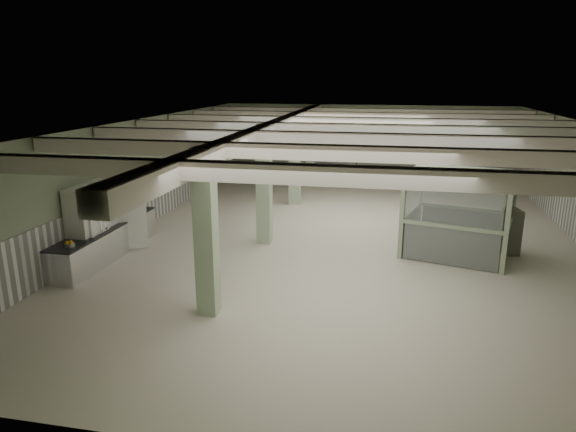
% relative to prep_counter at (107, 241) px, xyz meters
% --- Properties ---
extents(floor, '(20.00, 20.00, 0.00)m').
position_rel_prep_counter_xyz_m(floor, '(6.54, 3.19, -0.46)').
color(floor, silver).
rests_on(floor, ground).
extents(ceiling, '(14.00, 20.00, 0.02)m').
position_rel_prep_counter_xyz_m(ceiling, '(6.54, 3.19, 3.14)').
color(ceiling, silver).
rests_on(ceiling, wall_back).
extents(wall_back, '(14.00, 0.02, 3.60)m').
position_rel_prep_counter_xyz_m(wall_back, '(6.54, 13.19, 1.34)').
color(wall_back, '#97A987').
rests_on(wall_back, floor).
extents(wall_front, '(14.00, 0.02, 3.60)m').
position_rel_prep_counter_xyz_m(wall_front, '(6.54, -6.81, 1.34)').
color(wall_front, '#97A987').
rests_on(wall_front, floor).
extents(wall_left, '(0.02, 20.00, 3.60)m').
position_rel_prep_counter_xyz_m(wall_left, '(-0.46, 3.19, 1.34)').
color(wall_left, '#97A987').
rests_on(wall_left, floor).
extents(wainscot_left, '(0.05, 19.90, 1.50)m').
position_rel_prep_counter_xyz_m(wainscot_left, '(-0.43, 3.19, 0.29)').
color(wainscot_left, white).
rests_on(wainscot_left, floor).
extents(wainscot_back, '(13.90, 0.05, 1.50)m').
position_rel_prep_counter_xyz_m(wainscot_back, '(6.54, 13.16, 0.29)').
color(wainscot_back, white).
rests_on(wainscot_back, floor).
extents(girder, '(0.45, 19.90, 0.40)m').
position_rel_prep_counter_xyz_m(girder, '(4.04, 3.19, 2.92)').
color(girder, silver).
rests_on(girder, ceiling).
extents(beam_a, '(13.90, 0.35, 0.32)m').
position_rel_prep_counter_xyz_m(beam_a, '(6.54, -4.31, 2.96)').
color(beam_a, silver).
rests_on(beam_a, ceiling).
extents(beam_b, '(13.90, 0.35, 0.32)m').
position_rel_prep_counter_xyz_m(beam_b, '(6.54, -1.81, 2.96)').
color(beam_b, silver).
rests_on(beam_b, ceiling).
extents(beam_c, '(13.90, 0.35, 0.32)m').
position_rel_prep_counter_xyz_m(beam_c, '(6.54, 0.69, 2.96)').
color(beam_c, silver).
rests_on(beam_c, ceiling).
extents(beam_d, '(13.90, 0.35, 0.32)m').
position_rel_prep_counter_xyz_m(beam_d, '(6.54, 3.19, 2.96)').
color(beam_d, silver).
rests_on(beam_d, ceiling).
extents(beam_e, '(13.90, 0.35, 0.32)m').
position_rel_prep_counter_xyz_m(beam_e, '(6.54, 5.69, 2.96)').
color(beam_e, silver).
rests_on(beam_e, ceiling).
extents(beam_f, '(13.90, 0.35, 0.32)m').
position_rel_prep_counter_xyz_m(beam_f, '(6.54, 8.19, 2.96)').
color(beam_f, silver).
rests_on(beam_f, ceiling).
extents(beam_g, '(13.90, 0.35, 0.32)m').
position_rel_prep_counter_xyz_m(beam_g, '(6.54, 10.69, 2.96)').
color(beam_g, silver).
rests_on(beam_g, ceiling).
extents(column_a, '(0.42, 0.42, 3.60)m').
position_rel_prep_counter_xyz_m(column_a, '(4.04, -2.81, 1.34)').
color(column_a, '#AFC9A2').
rests_on(column_a, floor).
extents(column_b, '(0.42, 0.42, 3.60)m').
position_rel_prep_counter_xyz_m(column_b, '(4.04, 2.19, 1.34)').
color(column_b, '#AFC9A2').
rests_on(column_b, floor).
extents(column_c, '(0.42, 0.42, 3.60)m').
position_rel_prep_counter_xyz_m(column_c, '(4.04, 7.19, 1.34)').
color(column_c, '#AFC9A2').
rests_on(column_c, floor).
extents(column_d, '(0.42, 0.42, 3.60)m').
position_rel_prep_counter_xyz_m(column_d, '(4.04, 11.19, 1.34)').
color(column_d, '#AFC9A2').
rests_on(column_d, floor).
extents(pendant_front, '(0.44, 0.44, 0.22)m').
position_rel_prep_counter_xyz_m(pendant_front, '(7.04, -1.81, 2.59)').
color(pendant_front, '#293528').
rests_on(pendant_front, ceiling).
extents(pendant_mid, '(0.44, 0.44, 0.22)m').
position_rel_prep_counter_xyz_m(pendant_mid, '(7.04, 3.69, 2.59)').
color(pendant_mid, '#293528').
rests_on(pendant_mid, ceiling).
extents(pendant_back, '(0.44, 0.44, 0.22)m').
position_rel_prep_counter_xyz_m(pendant_back, '(7.04, 8.69, 2.59)').
color(pendant_back, '#293528').
rests_on(pendant_back, ceiling).
extents(prep_counter, '(0.80, 4.56, 0.91)m').
position_rel_prep_counter_xyz_m(prep_counter, '(0.00, 0.00, 0.00)').
color(prep_counter, silver).
rests_on(prep_counter, floor).
extents(pitcher_near, '(0.27, 0.30, 0.32)m').
position_rel_prep_counter_xyz_m(pitcher_near, '(-0.05, 0.70, 0.60)').
color(pitcher_near, silver).
rests_on(pitcher_near, prep_counter).
extents(pitcher_far, '(0.20, 0.23, 0.28)m').
position_rel_prep_counter_xyz_m(pitcher_far, '(0.17, -0.36, 0.58)').
color(pitcher_far, silver).
rests_on(pitcher_far, prep_counter).
extents(veg_colander, '(0.49, 0.49, 0.17)m').
position_rel_prep_counter_xyz_m(veg_colander, '(-0.04, 1.13, 0.53)').
color(veg_colander, '#3E3D42').
rests_on(veg_colander, prep_counter).
extents(orange_bowl, '(0.28, 0.28, 0.09)m').
position_rel_prep_counter_xyz_m(orange_bowl, '(0.09, -1.80, 0.48)').
color(orange_bowl, '#B2B2B7').
rests_on(orange_bowl, prep_counter).
extents(walkin_cooler, '(1.12, 2.36, 2.16)m').
position_rel_prep_counter_xyz_m(walkin_cooler, '(-0.08, -0.08, 0.62)').
color(walkin_cooler, white).
rests_on(walkin_cooler, floor).
extents(guard_booth, '(3.49, 3.17, 2.39)m').
position_rel_prep_counter_xyz_m(guard_booth, '(9.71, 2.25, 1.17)').
color(guard_booth, '#9FB490').
rests_on(guard_booth, floor).
extents(filing_cabinet, '(0.52, 0.67, 1.30)m').
position_rel_prep_counter_xyz_m(filing_cabinet, '(11.22, 2.58, 0.19)').
color(filing_cabinet, '#5D6251').
rests_on(filing_cabinet, floor).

